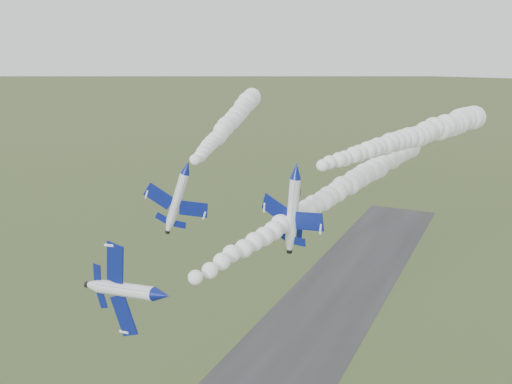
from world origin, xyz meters
TOP-DOWN VIEW (x-y plane):
  - jet_lead at (4.34, -6.20)m, footprint 5.12×13.85m
  - smoke_trail_jet_lead at (11.28, 32.65)m, footprint 14.34×71.04m
  - jet_pair_left at (-7.58, 18.59)m, footprint 10.09×12.33m
  - smoke_trail_jet_pair_left at (-19.88, 56.97)m, footprint 25.97×72.84m
  - jet_pair_right at (10.35, 18.48)m, footprint 11.53×13.37m
  - smoke_trail_jet_pair_right at (20.58, 48.36)m, footprint 22.91×54.49m

SIDE VIEW (x-z plane):
  - jet_lead at x=4.34m, z-range 30.19..41.51m
  - smoke_trail_jet_lead at x=11.28m, z-range 36.47..40.99m
  - jet_pair_left at x=-7.58m, z-range 42.16..46.22m
  - jet_pair_right at x=10.35m, z-range 43.75..47.18m
  - smoke_trail_jet_pair_left at x=-19.88m, z-range 43.47..48.47m
  - smoke_trail_jet_pair_right at x=20.58m, z-range 43.92..48.88m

